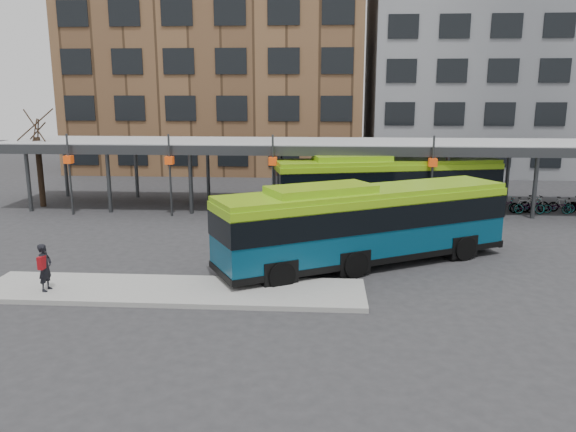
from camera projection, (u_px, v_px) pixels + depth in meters
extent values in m
plane|color=#28282B|center=(324.00, 270.00, 23.05)|extent=(120.00, 120.00, 0.00)
cube|color=gray|center=(173.00, 291.00, 20.47)|extent=(14.00, 3.00, 0.18)
cube|color=#999B9E|center=(326.00, 144.00, 34.84)|extent=(40.00, 6.00, 0.35)
cube|color=#383A3D|center=(326.00, 151.00, 31.95)|extent=(40.00, 0.15, 0.55)
cylinder|color=#383A3D|center=(28.00, 181.00, 34.04)|extent=(0.24, 0.24, 3.80)
cylinder|color=#383A3D|center=(66.00, 169.00, 38.91)|extent=(0.24, 0.24, 3.80)
cylinder|color=#383A3D|center=(109.00, 181.00, 33.71)|extent=(0.24, 0.24, 3.80)
cylinder|color=#383A3D|center=(136.00, 170.00, 38.58)|extent=(0.24, 0.24, 3.80)
cylinder|color=#383A3D|center=(191.00, 182.00, 33.39)|extent=(0.24, 0.24, 3.80)
cylinder|color=#383A3D|center=(208.00, 171.00, 38.26)|extent=(0.24, 0.24, 3.80)
cylinder|color=#383A3D|center=(274.00, 183.00, 33.06)|extent=(0.24, 0.24, 3.80)
cylinder|color=#383A3D|center=(281.00, 171.00, 37.93)|extent=(0.24, 0.24, 3.80)
cylinder|color=#383A3D|center=(359.00, 184.00, 32.74)|extent=(0.24, 0.24, 3.80)
cylinder|color=#383A3D|center=(355.00, 172.00, 37.60)|extent=(0.24, 0.24, 3.80)
cylinder|color=#383A3D|center=(446.00, 185.00, 32.41)|extent=(0.24, 0.24, 3.80)
cylinder|color=#383A3D|center=(431.00, 173.00, 37.28)|extent=(0.24, 0.24, 3.80)
cylinder|color=#383A3D|center=(535.00, 186.00, 32.08)|extent=(0.24, 0.24, 3.80)
cylinder|color=#383A3D|center=(508.00, 173.00, 36.95)|extent=(0.24, 0.24, 3.80)
cylinder|color=#383A3D|center=(70.00, 175.00, 32.96)|extent=(0.12, 0.12, 4.80)
cube|color=#C43B0B|center=(69.00, 159.00, 32.76)|extent=(0.45, 0.45, 0.45)
cylinder|color=#383A3D|center=(170.00, 176.00, 32.57)|extent=(0.12, 0.12, 4.80)
cube|color=#C43B0B|center=(169.00, 160.00, 32.37)|extent=(0.45, 0.45, 0.45)
cylinder|color=#383A3D|center=(273.00, 177.00, 32.17)|extent=(0.12, 0.12, 4.80)
cube|color=#C43B0B|center=(273.00, 161.00, 31.98)|extent=(0.45, 0.45, 0.45)
cylinder|color=#383A3D|center=(432.00, 178.00, 31.59)|extent=(0.12, 0.12, 4.80)
cube|color=#C43B0B|center=(433.00, 162.00, 31.39)|extent=(0.45, 0.45, 0.45)
cylinder|color=black|center=(40.00, 172.00, 35.44)|extent=(0.36, 0.36, 4.40)
cylinder|color=black|center=(38.00, 131.00, 34.86)|extent=(0.08, 1.63, 1.59)
cylinder|color=black|center=(37.00, 131.00, 34.97)|extent=(1.63, 0.13, 1.59)
cylinder|color=black|center=(35.00, 131.00, 34.87)|extent=(0.15, 1.63, 1.59)
cylinder|color=black|center=(35.00, 131.00, 34.77)|extent=(1.63, 0.10, 1.59)
cube|color=brown|center=(220.00, 50.00, 52.47)|extent=(26.00, 14.00, 22.00)
cube|color=slate|center=(503.00, 60.00, 51.00)|extent=(24.00, 14.00, 20.00)
cube|color=#073A54|center=(365.00, 225.00, 23.50)|extent=(12.49, 8.49, 2.66)
cube|color=black|center=(366.00, 213.00, 23.38)|extent=(12.57, 8.57, 1.01)
cube|color=#78AF11|center=(367.00, 192.00, 23.19)|extent=(12.44, 8.40, 0.21)
cube|color=#78AF11|center=(321.00, 190.00, 22.26)|extent=(4.66, 3.73, 0.37)
cube|color=black|center=(365.00, 253.00, 23.76)|extent=(12.58, 8.58, 0.26)
cylinder|color=black|center=(464.00, 248.00, 24.36)|extent=(1.09, 0.79, 1.07)
cylinder|color=black|center=(426.00, 235.00, 26.66)|extent=(1.09, 0.79, 1.07)
cylinder|color=black|center=(355.00, 265.00, 22.08)|extent=(1.09, 0.79, 1.07)
cylinder|color=black|center=(323.00, 248.00, 24.38)|extent=(1.09, 0.79, 1.07)
cylinder|color=black|center=(281.00, 275.00, 20.76)|extent=(1.09, 0.79, 1.07)
cylinder|color=black|center=(255.00, 257.00, 23.06)|extent=(1.09, 0.79, 1.07)
cube|color=#073A54|center=(387.00, 186.00, 32.98)|extent=(13.33, 5.64, 2.72)
cube|color=black|center=(387.00, 177.00, 32.86)|extent=(13.40, 5.72, 1.03)
cube|color=#78AF11|center=(388.00, 161.00, 32.66)|extent=(13.31, 5.54, 0.22)
cube|color=#78AF11|center=(352.00, 158.00, 32.26)|extent=(4.69, 2.91, 0.38)
cube|color=black|center=(386.00, 207.00, 33.24)|extent=(13.41, 5.72, 0.26)
cylinder|color=black|center=(465.00, 208.00, 32.66)|extent=(1.13, 0.57, 1.09)
cylinder|color=black|center=(446.00, 200.00, 35.21)|extent=(1.13, 0.57, 1.09)
cylinder|color=black|center=(372.00, 211.00, 31.75)|extent=(1.13, 0.57, 1.09)
cylinder|color=black|center=(359.00, 202.00, 34.31)|extent=(1.13, 0.57, 1.09)
cylinder|color=black|center=(316.00, 213.00, 31.23)|extent=(1.13, 0.57, 1.09)
cylinder|color=black|center=(306.00, 204.00, 33.78)|extent=(1.13, 0.57, 1.09)
imported|color=black|center=(45.00, 267.00, 20.06)|extent=(0.45, 0.65, 1.73)
cube|color=maroon|center=(42.00, 263.00, 19.84)|extent=(0.20, 0.33, 0.46)
imported|color=slate|center=(504.00, 205.00, 33.98)|extent=(1.82, 0.72, 0.94)
imported|color=slate|center=(523.00, 205.00, 33.75)|extent=(1.67, 0.66, 0.97)
imported|color=slate|center=(529.00, 206.00, 33.54)|extent=(1.85, 0.67, 0.97)
imported|color=slate|center=(534.00, 204.00, 33.95)|extent=(1.80, 0.58, 1.07)
imported|color=slate|center=(557.00, 207.00, 33.63)|extent=(1.71, 0.87, 0.86)
imported|color=slate|center=(562.00, 205.00, 34.01)|extent=(1.64, 0.91, 0.95)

